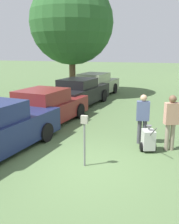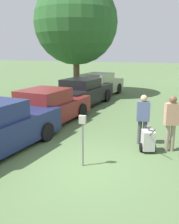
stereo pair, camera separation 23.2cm
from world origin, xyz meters
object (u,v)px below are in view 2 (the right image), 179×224
object	(u,v)px
parked_car_maroon	(46,108)
person_worker	(143,117)
parking_meter	(83,131)
person_supervisor	(171,120)
parked_car_sage	(99,86)
equipment_cart	(148,140)
parked_car_black	(82,93)

from	to	relation	value
parked_car_maroon	person_worker	world-z (taller)	person_worker
person_worker	parking_meter	bearing A→B (deg)	51.07
person_worker	person_supervisor	xyz separation A→B (m)	(0.90, -0.30, 0.05)
parked_car_sage	parking_meter	xyz separation A→B (m)	(2.96, -10.29, 0.26)
equipment_cart	parked_car_maroon	bearing A→B (deg)	139.98
person_worker	equipment_cart	xyz separation A→B (m)	(0.27, -0.61, -0.57)
parked_car_sage	person_supervisor	world-z (taller)	person_supervisor
parked_car_sage	person_supervisor	distance (m)	9.82
parking_meter	person_supervisor	size ratio (longest dim) A/B	0.81
parked_car_sage	equipment_cart	xyz separation A→B (m)	(4.49, -8.69, -0.35)
parking_meter	equipment_cart	distance (m)	2.30
person_worker	parked_car_sage	bearing A→B (deg)	-71.82
parked_car_black	equipment_cart	distance (m)	7.24
parked_car_black	equipment_cart	xyz separation A→B (m)	(4.49, -5.67, -0.34)
parked_car_black	parked_car_sage	bearing A→B (deg)	95.56
parked_car_sage	person_worker	bearing A→B (deg)	-56.86
parking_meter	parked_car_black	bearing A→B (deg)	112.17
parked_car_maroon	person_worker	size ratio (longest dim) A/B	2.86
parked_car_maroon	parking_meter	distance (m)	4.38
parked_car_sage	person_worker	distance (m)	9.11
parking_meter	person_supervisor	world-z (taller)	person_supervisor
parked_car_maroon	parked_car_black	world-z (taller)	parked_car_black
equipment_cart	parked_car_sage	bearing A→B (deg)	97.08
person_supervisor	parked_car_maroon	bearing A→B (deg)	-38.51
parked_car_sage	parked_car_black	bearing A→B (deg)	-84.44
parked_car_sage	person_supervisor	size ratio (longest dim) A/B	2.99
parked_car_black	parking_meter	xyz separation A→B (m)	(2.96, -7.27, 0.27)
parked_car_maroon	person_worker	xyz separation A→B (m)	(4.22, -1.00, 0.26)
parking_meter	equipment_cart	xyz separation A→B (m)	(1.53, 1.60, -0.60)
parked_car_maroon	person_supervisor	bearing A→B (deg)	-8.69
person_supervisor	parking_meter	bearing A→B (deg)	17.38
parked_car_sage	parking_meter	distance (m)	10.71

